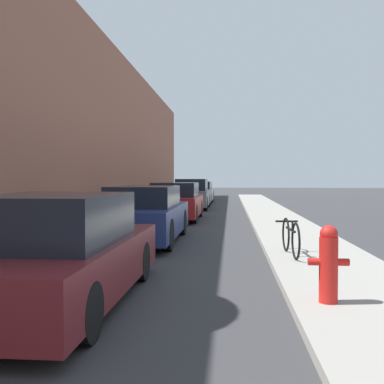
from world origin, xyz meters
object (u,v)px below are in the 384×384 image
object	(u,v)px
parked_car_silver	(199,193)
parked_car_grey	(192,195)
fire_hydrant	(328,263)
parked_car_maroon	(57,253)
parked_car_teal	(202,191)
parked_car_red	(176,202)
bicycle	(290,237)
parked_car_navy	(146,215)

from	to	relation	value
parked_car_silver	parked_car_grey	bearing A→B (deg)	-89.49
parked_car_silver	fire_hydrant	xyz separation A→B (m)	(3.17, -23.15, -0.08)
parked_car_maroon	parked_car_teal	distance (m)	28.29
parked_car_red	parked_car_teal	bearing A→B (deg)	90.25
parked_car_maroon	fire_hydrant	world-z (taller)	parked_car_maroon
parked_car_maroon	bicycle	bearing A→B (deg)	44.27
parked_car_navy	parked_car_silver	world-z (taller)	parked_car_navy
bicycle	fire_hydrant	bearing A→B (deg)	-93.23
parked_car_teal	parked_car_red	bearing A→B (deg)	-89.75
fire_hydrant	parked_car_navy	bearing A→B (deg)	119.81
parked_car_teal	fire_hydrant	distance (m)	28.54
fire_hydrant	parked_car_grey	bearing A→B (deg)	99.93
parked_car_silver	parked_car_teal	bearing A→B (deg)	91.36
parked_car_silver	parked_car_navy	bearing A→B (deg)	-90.30
parked_car_navy	bicycle	size ratio (longest dim) A/B	2.79
parked_car_navy	parked_car_silver	size ratio (longest dim) A/B	1.03
parked_car_grey	parked_car_maroon	bearing A→B (deg)	-90.67
parked_car_maroon	parked_car_navy	bearing A→B (deg)	89.31
parked_car_maroon	bicycle	distance (m)	4.64
parked_car_teal	fire_hydrant	world-z (taller)	parked_car_teal
parked_car_grey	bicycle	bearing A→B (deg)	-77.91
parked_car_teal	fire_hydrant	bearing A→B (deg)	-83.37
parked_car_maroon	parked_car_navy	world-z (taller)	parked_car_maroon
parked_car_navy	parked_car_grey	bearing A→B (deg)	89.35
parked_car_silver	bicycle	xyz separation A→B (m)	(3.16, -19.85, -0.20)
parked_car_grey	bicycle	size ratio (longest dim) A/B	2.68
parked_car_navy	fire_hydrant	size ratio (longest dim) A/B	5.04
parked_car_red	fire_hydrant	world-z (taller)	parked_car_red
fire_hydrant	bicycle	world-z (taller)	fire_hydrant
parked_car_maroon	parked_car_teal	size ratio (longest dim) A/B	1.04
parked_car_grey	parked_car_navy	bearing A→B (deg)	-90.65
parked_car_red	bicycle	distance (m)	8.99
parked_car_grey	fire_hydrant	bearing A→B (deg)	-80.07
parked_car_navy	fire_hydrant	bearing A→B (deg)	-60.19
parked_car_teal	fire_hydrant	size ratio (longest dim) A/B	4.49
parked_car_maroon	parked_car_navy	size ratio (longest dim) A/B	0.93
parked_car_navy	parked_car_silver	xyz separation A→B (m)	(0.09, 17.45, -0.00)
parked_car_maroon	bicycle	world-z (taller)	parked_car_maroon
parked_car_maroon	parked_car_silver	bearing A→B (deg)	89.61
parked_car_navy	parked_car_teal	world-z (taller)	parked_car_navy
parked_car_navy	parked_car_teal	size ratio (longest dim) A/B	1.12
parked_car_maroon	parked_car_navy	distance (m)	5.63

